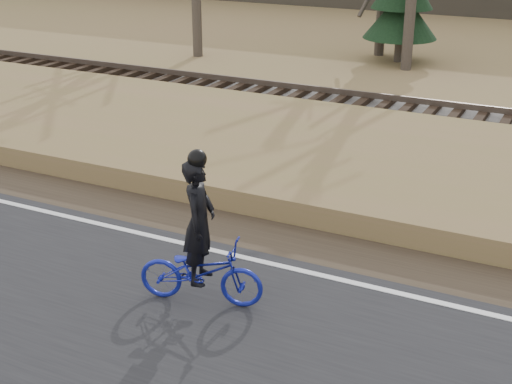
% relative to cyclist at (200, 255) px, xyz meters
% --- Properties ---
extents(ground, '(120.00, 120.00, 0.00)m').
position_rel_cyclist_xyz_m(ground, '(2.74, 1.25, -0.79)').
color(ground, olive).
rests_on(ground, ground).
extents(edge_line, '(120.00, 0.12, 0.01)m').
position_rel_cyclist_xyz_m(edge_line, '(2.74, 1.45, -0.73)').
color(edge_line, silver).
rests_on(edge_line, road).
extents(shoulder, '(120.00, 1.60, 0.04)m').
position_rel_cyclist_xyz_m(shoulder, '(2.74, 2.45, -0.77)').
color(shoulder, '#473A2B').
rests_on(shoulder, ground).
extents(embankment, '(120.00, 5.00, 0.44)m').
position_rel_cyclist_xyz_m(embankment, '(2.74, 5.45, -0.57)').
color(embankment, olive).
rests_on(embankment, ground).
extents(ballast, '(120.00, 3.00, 0.45)m').
position_rel_cyclist_xyz_m(ballast, '(2.74, 9.25, -0.57)').
color(ballast, slate).
rests_on(ballast, ground).
extents(railroad, '(120.00, 2.40, 0.29)m').
position_rel_cyclist_xyz_m(railroad, '(2.74, 9.25, -0.27)').
color(railroad, black).
rests_on(railroad, ballast).
extents(cyclist, '(1.89, 1.03, 2.28)m').
position_rel_cyclist_xyz_m(cyclist, '(0.00, 0.00, 0.00)').
color(cyclist, '#161E98').
rests_on(cyclist, road).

